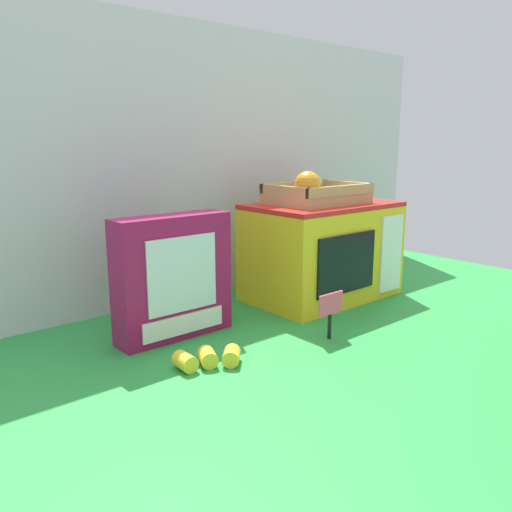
{
  "coord_description": "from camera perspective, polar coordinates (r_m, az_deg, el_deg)",
  "views": [
    {
      "loc": [
        -0.85,
        -0.91,
        0.41
      ],
      "look_at": [
        -0.07,
        -0.0,
        0.14
      ],
      "focal_mm": 36.37,
      "sensor_mm": 36.0,
      "label": 1
    }
  ],
  "objects": [
    {
      "name": "cookie_set_box",
      "position": [
        1.1,
        -9.09,
        -2.32
      ],
      "size": [
        0.25,
        0.08,
        0.26
      ],
      "color": "#99144C",
      "rests_on": "ground"
    },
    {
      "name": "loose_toy_banana",
      "position": [
        0.98,
        -5.26,
        -11.14
      ],
      "size": [
        0.12,
        0.08,
        0.03
      ],
      "color": "yellow",
      "rests_on": "ground"
    },
    {
      "name": "display_back_panel",
      "position": [
        1.43,
        -4.14,
        10.18
      ],
      "size": [
        1.61,
        0.03,
        0.7
      ],
      "primitive_type": "cube",
      "color": "silver",
      "rests_on": "ground"
    },
    {
      "name": "food_groups_crate",
      "position": [
        1.34,
        6.57,
        6.81
      ],
      "size": [
        0.24,
        0.17,
        0.09
      ],
      "color": "tan",
      "rests_on": "toy_microwave"
    },
    {
      "name": "toy_microwave",
      "position": [
        1.38,
        7.3,
        0.58
      ],
      "size": [
        0.39,
        0.25,
        0.25
      ],
      "color": "yellow",
      "rests_on": "ground"
    },
    {
      "name": "price_sign",
      "position": [
        1.1,
        8.2,
        -5.75
      ],
      "size": [
        0.07,
        0.01,
        0.1
      ],
      "color": "black",
      "rests_on": "ground"
    },
    {
      "name": "loose_toy_apple",
      "position": [
        1.68,
        13.64,
        -0.95
      ],
      "size": [
        0.06,
        0.06,
        0.06
      ],
      "primitive_type": "sphere",
      "color": "red",
      "rests_on": "ground"
    },
    {
      "name": "ground_plane",
      "position": [
        1.31,
        2.35,
        -5.67
      ],
      "size": [
        1.7,
        1.7,
        0.0
      ],
      "primitive_type": "plane",
      "color": "green",
      "rests_on": "ground"
    }
  ]
}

